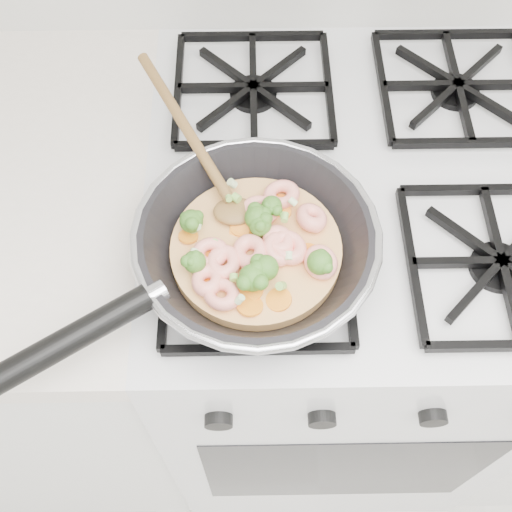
{
  "coord_description": "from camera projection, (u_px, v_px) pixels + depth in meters",
  "views": [
    {
      "loc": [
        -0.16,
        1.17,
        1.59
      ],
      "look_at": [
        -0.15,
        1.56,
        0.93
      ],
      "focal_mm": 44.26,
      "sensor_mm": 36.0,
      "label": 1
    }
  ],
  "objects": [
    {
      "name": "skillet",
      "position": [
        252.0,
        246.0,
        0.74
      ],
      "size": [
        0.43,
        0.45,
        0.09
      ],
      "rotation": [
        0.0,
        0.0,
        -0.4
      ],
      "color": "black",
      "rests_on": "stove"
    },
    {
      "name": "stove",
      "position": [
        331.0,
        314.0,
        1.24
      ],
      "size": [
        0.6,
        0.6,
        0.92
      ],
      "color": "silver",
      "rests_on": "ground"
    }
  ]
}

